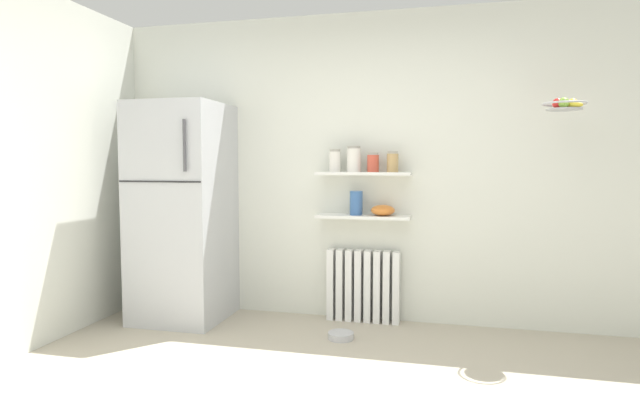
# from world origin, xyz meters

# --- Properties ---
(ground_plane) EXTENTS (7.04, 7.04, 0.00)m
(ground_plane) POSITION_xyz_m (0.00, 0.50, 0.00)
(ground_plane) COLOR #B2A893
(back_wall) EXTENTS (7.04, 0.10, 2.60)m
(back_wall) POSITION_xyz_m (0.00, 2.05, 1.30)
(back_wall) COLOR silver
(back_wall) RESTS_ON ground_plane
(side_wall_left) EXTENTS (0.10, 4.80, 2.60)m
(side_wall_left) POSITION_xyz_m (-2.25, 0.60, 1.30)
(side_wall_left) COLOR silver
(side_wall_left) RESTS_ON ground_plane
(refrigerator) EXTENTS (0.73, 0.75, 1.84)m
(refrigerator) POSITION_xyz_m (-1.53, 1.64, 0.92)
(refrigerator) COLOR #B7BABF
(refrigerator) RESTS_ON ground_plane
(radiator) EXTENTS (0.61, 0.12, 0.61)m
(radiator) POSITION_xyz_m (-0.01, 1.92, 0.30)
(radiator) COLOR white
(radiator) RESTS_ON ground_plane
(wall_shelf_lower) EXTENTS (0.78, 0.22, 0.02)m
(wall_shelf_lower) POSITION_xyz_m (-0.01, 1.89, 0.90)
(wall_shelf_lower) COLOR white
(wall_shelf_upper) EXTENTS (0.78, 0.22, 0.02)m
(wall_shelf_upper) POSITION_xyz_m (-0.01, 1.89, 1.25)
(wall_shelf_upper) COLOR white
(storage_jar_0) EXTENTS (0.10, 0.10, 0.19)m
(storage_jar_0) POSITION_xyz_m (-0.25, 1.89, 1.36)
(storage_jar_0) COLOR silver
(storage_jar_0) RESTS_ON wall_shelf_upper
(storage_jar_1) EXTENTS (0.12, 0.12, 0.21)m
(storage_jar_1) POSITION_xyz_m (-0.09, 1.89, 1.37)
(storage_jar_1) COLOR silver
(storage_jar_1) RESTS_ON wall_shelf_upper
(storage_jar_2) EXTENTS (0.10, 0.10, 0.16)m
(storage_jar_2) POSITION_xyz_m (0.07, 1.89, 1.35)
(storage_jar_2) COLOR #C64C38
(storage_jar_2) RESTS_ON wall_shelf_upper
(storage_jar_3) EXTENTS (0.09, 0.09, 0.17)m
(storage_jar_3) POSITION_xyz_m (0.23, 1.89, 1.35)
(storage_jar_3) COLOR tan
(storage_jar_3) RESTS_ON wall_shelf_upper
(vase) EXTENTS (0.11, 0.11, 0.20)m
(vase) POSITION_xyz_m (-0.07, 1.89, 1.01)
(vase) COLOR #38609E
(vase) RESTS_ON wall_shelf_lower
(shelf_bowl) EXTENTS (0.20, 0.20, 0.09)m
(shelf_bowl) POSITION_xyz_m (0.15, 1.89, 0.95)
(shelf_bowl) COLOR orange
(shelf_bowl) RESTS_ON wall_shelf_lower
(pet_food_bowl) EXTENTS (0.20, 0.20, 0.05)m
(pet_food_bowl) POSITION_xyz_m (-0.11, 1.44, 0.03)
(pet_food_bowl) COLOR #B7B7BC
(pet_food_bowl) RESTS_ON ground_plane
(hanging_fruit_basket) EXTENTS (0.30, 0.30, 0.09)m
(hanging_fruit_basket) POSITION_xyz_m (1.46, 1.62, 1.75)
(hanging_fruit_basket) COLOR #B2B2B7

